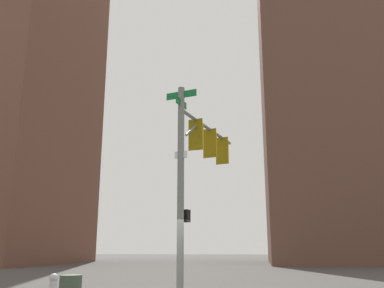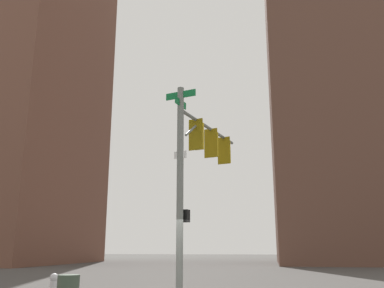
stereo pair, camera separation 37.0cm
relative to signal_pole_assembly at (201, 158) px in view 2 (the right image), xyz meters
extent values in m
cylinder|color=slate|center=(-1.61, 0.43, -1.34)|extent=(0.22, 0.22, 6.98)
cylinder|color=slate|center=(0.82, -0.22, 1.35)|extent=(4.90, 1.42, 0.12)
cylinder|color=slate|center=(-0.73, 0.20, 0.90)|extent=(1.02, 0.35, 0.75)
cube|color=#0F6B33|center=(-1.61, 0.43, 1.90)|extent=(0.32, 1.10, 0.24)
cube|color=#0F6B33|center=(-1.61, 0.43, 1.60)|extent=(0.77, 0.23, 0.24)
cube|color=white|center=(-1.61, 0.43, -0.22)|extent=(0.15, 0.44, 0.24)
cube|color=gold|center=(-0.26, 0.07, 0.79)|extent=(0.42, 0.42, 1.00)
cube|color=#7D640C|center=(-0.44, 0.12, 0.79)|extent=(0.18, 0.54, 1.16)
sphere|color=red|center=(-0.06, 0.02, 1.09)|extent=(0.20, 0.20, 0.20)
cylinder|color=gold|center=(0.00, 0.00, 1.18)|extent=(0.10, 0.23, 0.23)
sphere|color=#4C330A|center=(-0.06, 0.02, 0.79)|extent=(0.20, 0.20, 0.20)
cylinder|color=gold|center=(0.00, 0.00, 0.88)|extent=(0.10, 0.23, 0.23)
sphere|color=#0A3819|center=(-0.06, 0.02, 0.49)|extent=(0.20, 0.20, 0.20)
cylinder|color=gold|center=(0.00, 0.00, 0.58)|extent=(0.10, 0.23, 0.23)
cube|color=gold|center=(1.10, -0.29, 0.79)|extent=(0.42, 0.42, 1.00)
cube|color=#7D640C|center=(0.91, -0.24, 0.79)|extent=(0.18, 0.54, 1.16)
sphere|color=#470A07|center=(1.29, -0.35, 1.09)|extent=(0.20, 0.20, 0.20)
cylinder|color=gold|center=(1.36, -0.36, 1.18)|extent=(0.10, 0.23, 0.23)
sphere|color=#F29E0C|center=(1.29, -0.35, 0.79)|extent=(0.20, 0.20, 0.20)
cylinder|color=gold|center=(1.36, -0.36, 0.88)|extent=(0.10, 0.23, 0.23)
sphere|color=#0A3819|center=(1.29, -0.35, 0.49)|extent=(0.20, 0.20, 0.20)
cylinder|color=gold|center=(1.36, -0.36, 0.58)|extent=(0.10, 0.23, 0.23)
cube|color=gold|center=(2.45, -0.66, 0.79)|extent=(0.42, 0.42, 1.00)
cube|color=#7D640C|center=(2.26, -0.61, 0.79)|extent=(0.18, 0.54, 1.16)
sphere|color=#470A07|center=(2.65, -0.71, 1.09)|extent=(0.20, 0.20, 0.20)
cylinder|color=gold|center=(2.71, -0.73, 1.18)|extent=(0.10, 0.23, 0.23)
sphere|color=#4C330A|center=(2.65, -0.71, 0.79)|extent=(0.20, 0.20, 0.20)
cylinder|color=gold|center=(2.71, -0.73, 0.88)|extent=(0.10, 0.23, 0.23)
sphere|color=green|center=(2.65, -0.71, 0.49)|extent=(0.20, 0.20, 0.20)
cylinder|color=gold|center=(2.71, -0.73, 0.58)|extent=(0.10, 0.23, 0.23)
cube|color=black|center=(-1.36, 0.36, -2.20)|extent=(0.34, 0.41, 0.40)
cube|color=#EA5914|center=(-1.23, 0.33, -2.20)|extent=(0.08, 0.25, 0.28)
sphere|color=#B2B2B7|center=(-2.36, 4.20, -4.09)|extent=(0.26, 0.26, 0.26)
cube|color=brown|center=(26.84, 29.04, 17.65)|extent=(19.49, 20.98, 44.97)
cube|color=brown|center=(32.93, -10.40, 18.99)|extent=(16.48, 14.70, 47.66)
camera|label=1|loc=(-14.63, -2.03, -3.22)|focal=38.43mm
camera|label=2|loc=(-14.57, -2.40, -3.22)|focal=38.43mm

